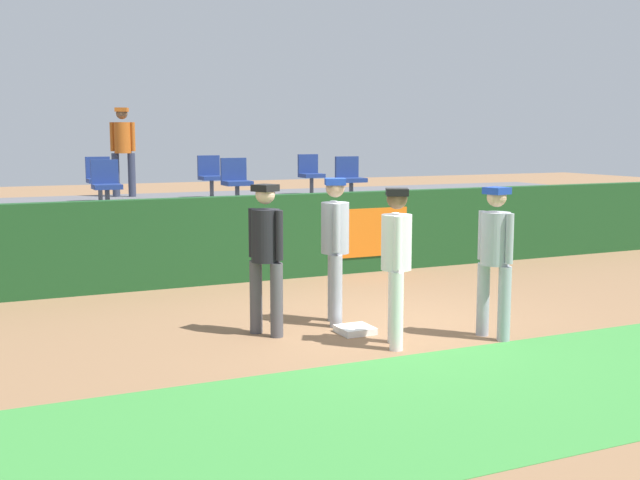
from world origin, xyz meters
TOP-DOWN VIEW (x-y plane):
  - ground_plane at (0.00, 0.00)m, footprint 60.00×60.00m
  - grass_foreground_strip at (0.00, -2.59)m, footprint 18.00×2.80m
  - first_base at (-0.30, -0.10)m, footprint 0.40×0.40m
  - player_fielder_home at (-0.15, -0.81)m, footprint 0.50×0.48m
  - player_runner_visitor at (-0.31, 0.42)m, footprint 0.45×0.48m
  - player_coach_visitor at (1.05, -0.98)m, footprint 0.40×0.48m
  - player_umpire at (-1.29, 0.26)m, footprint 0.46×0.46m
  - field_wall at (0.01, 3.62)m, footprint 18.00×0.26m
  - bleacher_platform at (0.00, 6.19)m, footprint 18.00×4.80m
  - seat_front_center at (-0.03, 5.06)m, footprint 0.47×0.44m
  - seat_front_right at (2.24, 5.06)m, footprint 0.48×0.44m
  - seat_back_right at (2.23, 6.86)m, footprint 0.45×0.44m
  - seat_back_left at (-2.11, 6.86)m, footprint 0.45×0.44m
  - seat_front_left at (-2.28, 5.06)m, footprint 0.45×0.44m
  - seat_back_center at (0.05, 6.86)m, footprint 0.45×0.44m
  - spectator_hooded at (-1.45, 7.89)m, footprint 0.47×0.44m

SIDE VIEW (x-z plane):
  - ground_plane at x=0.00m, z-range 0.00..0.00m
  - grass_foreground_strip at x=0.00m, z-range 0.00..0.01m
  - first_base at x=-0.30m, z-range 0.00..0.08m
  - bleacher_platform at x=0.00m, z-range 0.00..1.10m
  - field_wall at x=0.01m, z-range 0.00..1.38m
  - player_coach_visitor at x=1.05m, z-range 0.14..1.90m
  - player_fielder_home at x=-0.15m, z-range 0.14..1.91m
  - player_umpire at x=-1.29m, z-range 0.14..1.92m
  - player_runner_visitor at x=-0.31m, z-range 0.14..1.97m
  - seat_back_right at x=2.23m, z-range 1.15..1.99m
  - seat_back_left at x=-2.11m, z-range 1.15..1.99m
  - seat_back_center at x=0.05m, z-range 1.15..1.99m
  - seat_front_left at x=-2.28m, z-range 1.15..1.99m
  - seat_front_center at x=-0.03m, z-range 1.15..1.99m
  - seat_front_right at x=2.24m, z-range 1.15..1.99m
  - spectator_hooded at x=-1.45m, z-range 1.24..3.03m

